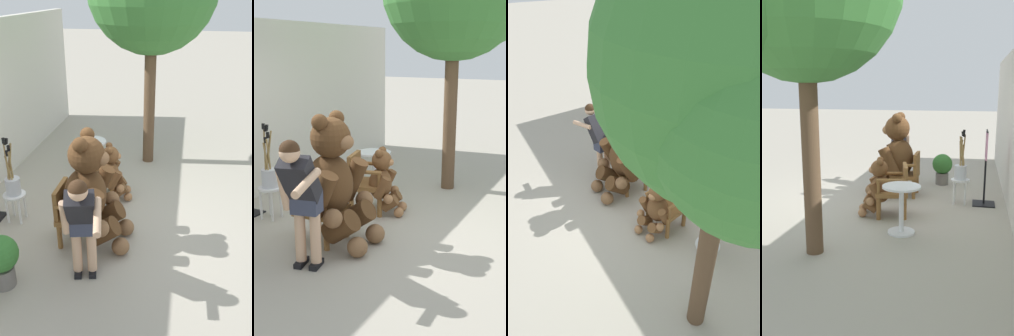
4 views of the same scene
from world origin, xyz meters
The scene contains 9 objects.
ground_plane centered at (0.00, 0.00, 0.00)m, with size 60.00×60.00×0.00m, color #A8A091.
wooden_chair_left centered at (-0.62, 0.46, 0.46)m, with size 0.56×0.52×0.86m.
wooden_chair_right centered at (0.61, 0.46, 0.46)m, with size 0.67×0.64×0.86m.
teddy_bear_large centered at (-0.62, 0.19, 0.80)m, with size 0.98×0.92×1.63m.
teddy_bear_small centered at (0.64, 0.17, 0.48)m, with size 0.61×0.61×0.97m.
person_visitor centered at (-1.42, 0.10, 0.90)m, with size 0.78×0.59×1.50m.
white_stool centered at (-0.29, 1.49, 0.36)m, with size 0.34×0.34×0.46m.
brush_bucket centered at (-0.30, 1.49, 0.66)m, with size 0.22×0.22×0.91m.
round_side_table centered at (1.37, 0.72, 0.45)m, with size 0.56×0.56×0.72m.
Camera 2 is at (-5.18, -2.75, 2.37)m, focal length 50.00 mm.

